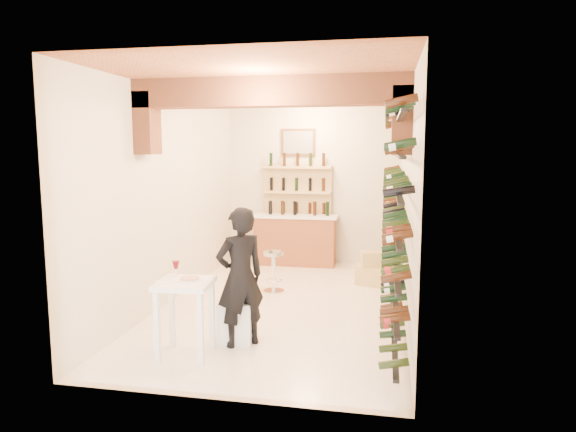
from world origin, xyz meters
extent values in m
plane|color=white|center=(0.00, 0.00, 0.00)|extent=(6.00, 6.00, 0.00)
cube|color=beige|center=(0.00, 3.00, 1.60)|extent=(3.50, 0.02, 3.20)
cube|color=beige|center=(0.00, -3.00, 1.60)|extent=(3.50, 0.02, 3.20)
cube|color=beige|center=(-1.75, 0.00, 1.60)|extent=(0.02, 6.00, 3.20)
cube|color=beige|center=(1.75, 0.00, 1.60)|extent=(0.02, 6.00, 3.20)
cube|color=#B0643E|center=(0.00, 0.00, 3.20)|extent=(3.50, 6.00, 0.02)
cube|color=#955334|center=(0.00, -1.00, 3.02)|extent=(3.50, 0.35, 0.36)
cube|color=#955334|center=(-1.63, -1.00, 2.65)|extent=(0.24, 0.35, 0.80)
cube|color=#955334|center=(1.63, -1.00, 2.65)|extent=(0.24, 0.35, 0.80)
cube|color=black|center=(1.59, 0.00, 0.25)|extent=(0.06, 5.70, 0.03)
cube|color=black|center=(1.59, 0.00, 0.65)|extent=(0.06, 5.70, 0.03)
cube|color=black|center=(1.59, 0.00, 1.05)|extent=(0.06, 5.70, 0.03)
cube|color=black|center=(1.59, 0.00, 1.45)|extent=(0.06, 5.70, 0.03)
cube|color=black|center=(1.59, 0.00, 1.85)|extent=(0.06, 5.70, 0.03)
cube|color=black|center=(1.59, 0.00, 2.25)|extent=(0.06, 5.70, 0.03)
cube|color=black|center=(1.59, 0.00, 2.65)|extent=(0.06, 5.70, 0.03)
cube|color=brown|center=(-0.30, 2.65, 0.48)|extent=(1.60, 0.55, 0.96)
cube|color=white|center=(-0.30, 2.65, 0.98)|extent=(1.70, 0.62, 0.05)
cube|color=tan|center=(-0.30, 2.92, 1.00)|extent=(1.40, 0.10, 2.00)
cube|color=tan|center=(-0.30, 2.82, 0.45)|extent=(1.40, 0.28, 0.04)
cube|color=tan|center=(-0.30, 2.82, 0.95)|extent=(1.40, 0.28, 0.04)
cube|color=tan|center=(-0.30, 2.82, 1.45)|extent=(1.40, 0.28, 0.04)
cube|color=tan|center=(-0.30, 2.82, 1.95)|extent=(1.40, 0.28, 0.04)
cube|color=brown|center=(-0.30, 2.97, 2.45)|extent=(0.70, 0.04, 0.55)
cube|color=#99998C|center=(-0.30, 2.94, 2.45)|extent=(0.60, 0.01, 0.45)
cube|color=white|center=(-0.72, -2.09, 0.84)|extent=(0.64, 0.64, 0.06)
cube|color=white|center=(-0.94, -2.35, 0.40)|extent=(0.06, 0.06, 0.81)
cube|color=white|center=(-0.46, -2.31, 0.40)|extent=(0.06, 0.06, 0.81)
cube|color=white|center=(-0.98, -1.87, 0.40)|extent=(0.06, 0.06, 0.81)
cube|color=white|center=(-0.50, -1.83, 0.40)|extent=(0.06, 0.06, 0.81)
cylinder|color=white|center=(-0.66, -2.06, 0.87)|extent=(0.28, 0.28, 0.02)
cylinder|color=#BF7266|center=(-0.66, -2.06, 0.89)|extent=(0.21, 0.21, 0.02)
cube|color=white|center=(-0.92, -2.22, 0.87)|extent=(0.18, 0.18, 0.02)
cylinder|color=white|center=(-0.89, -1.91, 0.87)|extent=(0.08, 0.08, 0.00)
cylinder|color=white|center=(-0.89, -1.91, 0.92)|extent=(0.01, 0.01, 0.10)
cone|color=#560711|center=(-0.89, -1.91, 1.00)|extent=(0.08, 0.08, 0.09)
cube|color=white|center=(-0.29, -1.55, 0.25)|extent=(0.45, 0.45, 0.50)
imported|color=black|center=(-0.20, -1.66, 0.83)|extent=(0.72, 0.70, 1.66)
cylinder|color=silver|center=(-0.30, 0.61, 0.01)|extent=(0.35, 0.35, 0.03)
cylinder|color=silver|center=(-0.30, 0.61, 0.32)|extent=(0.07, 0.07, 0.61)
cylinder|color=silver|center=(-0.30, 0.61, 0.64)|extent=(0.33, 0.33, 0.06)
torus|color=silver|center=(-0.30, 0.61, 0.19)|extent=(0.26, 0.26, 0.02)
cube|color=tan|center=(1.29, 1.36, 0.16)|extent=(0.64, 0.54, 0.33)
cube|color=tan|center=(1.29, 1.36, 0.45)|extent=(0.48, 0.37, 0.25)
camera|label=1|loc=(1.44, -7.25, 2.33)|focal=31.57mm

